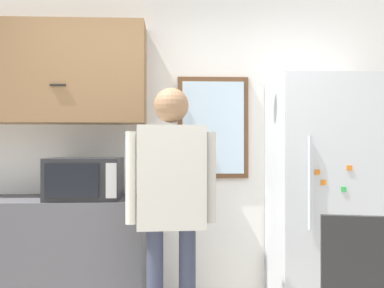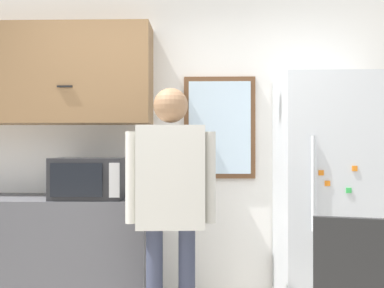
% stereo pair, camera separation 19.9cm
% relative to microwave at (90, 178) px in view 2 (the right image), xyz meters
% --- Properties ---
extents(back_wall, '(6.00, 0.06, 2.70)m').
position_rel_microwave_xyz_m(back_wall, '(0.64, 0.40, 0.25)').
color(back_wall, white).
rests_on(back_wall, ground_plane).
extents(counter, '(2.01, 0.59, 0.94)m').
position_rel_microwave_xyz_m(counter, '(-0.56, 0.08, -0.63)').
color(counter, '#4C4C51').
rests_on(counter, ground_plane).
extents(upper_cabinets, '(2.01, 0.36, 0.81)m').
position_rel_microwave_xyz_m(upper_cabinets, '(-0.56, 0.21, 0.83)').
color(upper_cabinets, olive).
extents(microwave, '(0.54, 0.41, 0.31)m').
position_rel_microwave_xyz_m(microwave, '(0.00, 0.00, 0.00)').
color(microwave, '#232326').
rests_on(microwave, counter).
extents(person, '(0.59, 0.24, 1.72)m').
position_rel_microwave_xyz_m(person, '(0.66, -0.48, -0.04)').
color(person, '#33384C').
rests_on(person, ground_plane).
extents(refrigerator, '(0.74, 0.69, 1.87)m').
position_rel_microwave_xyz_m(refrigerator, '(1.83, 0.03, -0.16)').
color(refrigerator, silver).
rests_on(refrigerator, ground_plane).
extents(window, '(0.60, 0.05, 0.86)m').
position_rel_microwave_xyz_m(window, '(1.01, 0.36, 0.40)').
color(window, brown).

